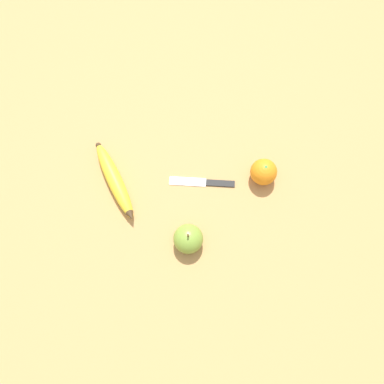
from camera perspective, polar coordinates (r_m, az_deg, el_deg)
ground_plane at (r=0.98m, az=-5.23°, el=5.83°), size 3.00×3.00×0.00m
banana at (r=0.95m, az=-11.69°, el=1.70°), size 0.22×0.13×0.04m
orange at (r=0.94m, az=10.86°, el=3.02°), size 0.07×0.07×0.07m
apple at (r=0.88m, az=-0.58°, el=-7.14°), size 0.07×0.07×0.08m
paring_knife at (r=0.95m, az=1.91°, el=1.50°), size 0.15×0.11×0.01m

